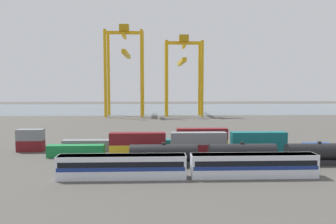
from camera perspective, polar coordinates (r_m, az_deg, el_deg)
ground_plane at (r=116.31m, az=2.33°, el=-3.02°), size 420.00×420.00×0.00m
harbour_water at (r=225.58m, az=0.07°, el=0.64°), size 400.00×110.00×0.01m
passenger_train at (r=55.28m, az=3.56°, el=-9.19°), size 43.10×3.14×3.90m
freight_tank_row at (r=70.50m, az=24.81°, el=-6.58°), size 73.36×3.09×4.55m
shipping_container_0 at (r=73.82m, az=-15.71°, el=-6.53°), size 12.10×2.44×2.60m
shipping_container_1 at (r=71.93m, az=-5.29°, el=-6.67°), size 12.10×2.44×2.60m
shipping_container_2 at (r=71.47m, az=-5.31°, el=-4.63°), size 12.10×2.44×2.60m
shipping_container_3 at (r=72.46m, az=5.32°, el=-6.59°), size 12.10×2.44×2.60m
shipping_container_4 at (r=72.01m, az=5.34°, el=-4.56°), size 12.10×2.44×2.60m
shipping_container_5 at (r=75.36m, az=15.44°, el=-6.30°), size 12.10×2.44×2.60m
shipping_container_6 at (r=74.93m, az=15.49°, el=-4.35°), size 12.10×2.44×2.60m
shipping_container_7 at (r=80.39m, az=24.54°, el=-5.88°), size 6.04×2.44×2.60m
shipping_container_10 at (r=83.51m, az=-22.77°, el=-5.45°), size 6.04×2.44×2.60m
shipping_container_11 at (r=83.12m, az=-22.83°, el=-3.68°), size 6.04×2.44×2.60m
shipping_container_12 at (r=79.82m, az=-13.65°, el=-5.67°), size 12.10×2.44×2.60m
shipping_container_13 at (r=78.31m, az=-3.90°, el=-5.75°), size 12.10×2.44×2.60m
shipping_container_14 at (r=79.08m, az=5.93°, el=-5.66°), size 12.10×2.44×2.60m
shipping_container_15 at (r=78.66m, az=5.95°, el=-3.79°), size 12.10×2.44×2.60m
gantry_crane_west at (r=172.31m, az=-7.51°, el=8.71°), size 19.50×35.92×46.22m
gantry_crane_central at (r=172.93m, az=2.65°, el=7.78°), size 19.38×38.86×41.23m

